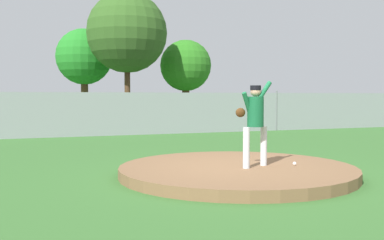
{
  "coord_description": "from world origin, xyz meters",
  "views": [
    {
      "loc": [
        -4.03,
        -7.87,
        1.57
      ],
      "look_at": [
        0.2,
        2.99,
        0.96
      ],
      "focal_mm": 41.72,
      "sensor_mm": 36.0,
      "label": 1
    }
  ],
  "objects_px": {
    "pitcher_youth": "(255,117)",
    "baseball": "(295,164)",
    "parked_car_silver": "(212,110)",
    "traffic_cone_orange": "(131,123)",
    "parked_car_slate": "(264,111)"
  },
  "relations": [
    {
      "from": "pitcher_youth",
      "to": "baseball",
      "type": "height_order",
      "value": "pitcher_youth"
    },
    {
      "from": "baseball",
      "to": "parked_car_silver",
      "type": "distance_m",
      "value": 15.75
    },
    {
      "from": "parked_car_silver",
      "to": "baseball",
      "type": "bearing_deg",
      "value": -107.79
    },
    {
      "from": "baseball",
      "to": "traffic_cone_orange",
      "type": "distance_m",
      "value": 14.1
    },
    {
      "from": "pitcher_youth",
      "to": "traffic_cone_orange",
      "type": "bearing_deg",
      "value": 86.43
    },
    {
      "from": "parked_car_slate",
      "to": "traffic_cone_orange",
      "type": "relative_size",
      "value": 8.3
    },
    {
      "from": "pitcher_youth",
      "to": "parked_car_slate",
      "type": "relative_size",
      "value": 0.37
    },
    {
      "from": "pitcher_youth",
      "to": "baseball",
      "type": "distance_m",
      "value": 1.27
    },
    {
      "from": "baseball",
      "to": "parked_car_silver",
      "type": "relative_size",
      "value": 0.02
    },
    {
      "from": "parked_car_silver",
      "to": "traffic_cone_orange",
      "type": "distance_m",
      "value": 4.89
    },
    {
      "from": "pitcher_youth",
      "to": "traffic_cone_orange",
      "type": "distance_m",
      "value": 14.02
    },
    {
      "from": "parked_car_silver",
      "to": "pitcher_youth",
      "type": "bearing_deg",
      "value": -110.8
    },
    {
      "from": "parked_car_slate",
      "to": "traffic_cone_orange",
      "type": "height_order",
      "value": "parked_car_slate"
    },
    {
      "from": "parked_car_silver",
      "to": "traffic_cone_orange",
      "type": "relative_size",
      "value": 7.74
    },
    {
      "from": "baseball",
      "to": "parked_car_silver",
      "type": "xyz_separation_m",
      "value": [
        4.81,
        14.99,
        0.58
      ]
    }
  ]
}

